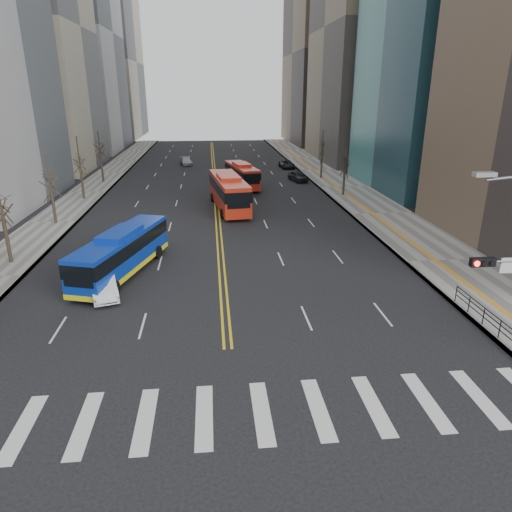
# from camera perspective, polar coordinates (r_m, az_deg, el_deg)

# --- Properties ---
(ground) EXTENTS (220.00, 220.00, 0.00)m
(ground) POSITION_cam_1_polar(r_m,az_deg,el_deg) (19.79, -2.87, -19.13)
(ground) COLOR black
(sidewalk_right) EXTENTS (7.00, 130.00, 0.15)m
(sidewalk_right) POSITION_cam_1_polar(r_m,az_deg,el_deg) (64.22, 10.89, 8.46)
(sidewalk_right) COLOR slate
(sidewalk_right) RESTS_ON ground
(sidewalk_left) EXTENTS (5.00, 130.00, 0.15)m
(sidewalk_left) POSITION_cam_1_polar(r_m,az_deg,el_deg) (63.64, -20.25, 7.49)
(sidewalk_left) COLOR slate
(sidewalk_left) RESTS_ON ground
(crosswalk) EXTENTS (26.70, 4.00, 0.01)m
(crosswalk) POSITION_cam_1_polar(r_m,az_deg,el_deg) (19.78, -2.87, -19.11)
(crosswalk) COLOR silver
(crosswalk) RESTS_ON ground
(centerline) EXTENTS (0.55, 100.00, 0.01)m
(centerline) POSITION_cam_1_polar(r_m,az_deg,el_deg) (71.46, -5.22, 9.82)
(centerline) COLOR gold
(centerline) RESTS_ON ground
(office_towers) EXTENTS (83.00, 134.00, 58.00)m
(office_towers) POSITION_cam_1_polar(r_m,az_deg,el_deg) (84.65, -5.84, 27.63)
(office_towers) COLOR #9B9B9E
(office_towers) RESTS_ON ground
(pedestrian_railing) EXTENTS (0.06, 6.06, 1.02)m
(pedestrian_railing) POSITION_cam_1_polar(r_m,az_deg,el_deg) (28.52, 26.61, -6.42)
(pedestrian_railing) COLOR black
(pedestrian_railing) RESTS_ON sidewalk_right
(street_trees) EXTENTS (35.20, 47.20, 7.60)m
(street_trees) POSITION_cam_1_polar(r_m,az_deg,el_deg) (50.91, -13.32, 10.85)
(street_trees) COLOR #2D251B
(street_trees) RESTS_ON ground
(blue_bus) EXTENTS (5.54, 11.28, 3.25)m
(blue_bus) POSITION_cam_1_polar(r_m,az_deg,el_deg) (33.83, -16.43, 0.55)
(blue_bus) COLOR #0A2FA3
(blue_bus) RESTS_ON ground
(red_bus_near) EXTENTS (4.23, 12.30, 3.80)m
(red_bus_near) POSITION_cam_1_polar(r_m,az_deg,el_deg) (51.07, -3.43, 8.21)
(red_bus_near) COLOR red
(red_bus_near) RESTS_ON ground
(red_bus_far) EXTENTS (4.28, 10.51, 3.27)m
(red_bus_far) POSITION_cam_1_polar(r_m,az_deg,el_deg) (63.28, -1.79, 10.26)
(red_bus_far) COLOR red
(red_bus_far) RESTS_ON ground
(car_white) EXTENTS (2.73, 4.61, 1.43)m
(car_white) POSITION_cam_1_polar(r_m,az_deg,el_deg) (30.95, -18.56, -3.47)
(car_white) COLOR silver
(car_white) RESTS_ON ground
(car_dark_mid) EXTENTS (2.74, 4.69, 1.50)m
(car_dark_mid) POSITION_cam_1_polar(r_m,az_deg,el_deg) (67.79, 5.26, 9.91)
(car_dark_mid) COLOR black
(car_dark_mid) RESTS_ON ground
(car_silver) EXTENTS (2.70, 4.69, 1.28)m
(car_silver) POSITION_cam_1_polar(r_m,az_deg,el_deg) (83.84, -8.74, 11.61)
(car_silver) COLOR #A3A4A8
(car_silver) RESTS_ON ground
(car_dark_far) EXTENTS (2.34, 4.75, 1.30)m
(car_dark_far) POSITION_cam_1_polar(r_m,az_deg,el_deg) (79.75, 3.88, 11.38)
(car_dark_far) COLOR black
(car_dark_far) RESTS_ON ground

